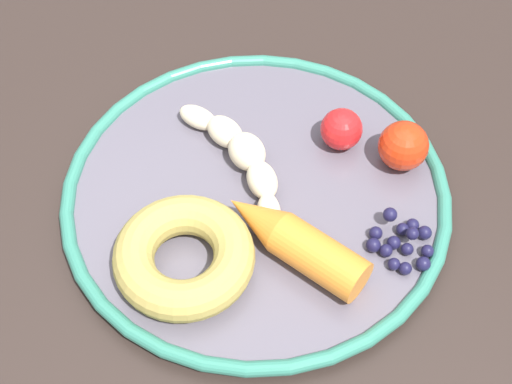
{
  "coord_description": "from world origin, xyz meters",
  "views": [
    {
      "loc": [
        0.31,
        0.17,
        1.25
      ],
      "look_at": [
        -0.02,
        0.01,
        0.75
      ],
      "focal_mm": 51.61,
      "sensor_mm": 36.0,
      "label": 1
    }
  ],
  "objects_px": {
    "dining_table": "(233,269)",
    "carrot_orange": "(293,240)",
    "tomato_mid": "(403,146)",
    "donut": "(184,256)",
    "tomato_near": "(341,129)",
    "blueberry_pile": "(401,242)",
    "plate": "(256,194)",
    "banana": "(241,156)"
  },
  "relations": [
    {
      "from": "dining_table",
      "to": "tomato_mid",
      "type": "height_order",
      "value": "tomato_mid"
    },
    {
      "from": "donut",
      "to": "plate",
      "type": "bearing_deg",
      "value": 168.06
    },
    {
      "from": "plate",
      "to": "tomato_mid",
      "type": "xyz_separation_m",
      "value": [
        -0.08,
        0.1,
        0.02
      ]
    },
    {
      "from": "plate",
      "to": "banana",
      "type": "bearing_deg",
      "value": -131.39
    },
    {
      "from": "dining_table",
      "to": "tomato_mid",
      "type": "distance_m",
      "value": 0.2
    },
    {
      "from": "carrot_orange",
      "to": "donut",
      "type": "distance_m",
      "value": 0.08
    },
    {
      "from": "carrot_orange",
      "to": "plate",
      "type": "bearing_deg",
      "value": -129.2
    },
    {
      "from": "plate",
      "to": "carrot_orange",
      "type": "relative_size",
      "value": 2.53
    },
    {
      "from": "dining_table",
      "to": "tomato_mid",
      "type": "xyz_separation_m",
      "value": [
        -0.1,
        0.11,
        0.13
      ]
    },
    {
      "from": "carrot_orange",
      "to": "tomato_near",
      "type": "bearing_deg",
      "value": -176.61
    },
    {
      "from": "dining_table",
      "to": "tomato_near",
      "type": "bearing_deg",
      "value": 150.31
    },
    {
      "from": "dining_table",
      "to": "plate",
      "type": "xyz_separation_m",
      "value": [
        -0.02,
        0.01,
        0.1
      ]
    },
    {
      "from": "carrot_orange",
      "to": "tomato_mid",
      "type": "height_order",
      "value": "tomato_mid"
    },
    {
      "from": "plate",
      "to": "banana",
      "type": "distance_m",
      "value": 0.03
    },
    {
      "from": "banana",
      "to": "tomato_near",
      "type": "height_order",
      "value": "tomato_near"
    },
    {
      "from": "plate",
      "to": "donut",
      "type": "relative_size",
      "value": 2.99
    },
    {
      "from": "donut",
      "to": "tomato_mid",
      "type": "height_order",
      "value": "tomato_mid"
    },
    {
      "from": "dining_table",
      "to": "donut",
      "type": "distance_m",
      "value": 0.14
    },
    {
      "from": "tomato_near",
      "to": "banana",
      "type": "bearing_deg",
      "value": -48.66
    },
    {
      "from": "blueberry_pile",
      "to": "donut",
      "type": "bearing_deg",
      "value": -58.7
    },
    {
      "from": "carrot_orange",
      "to": "blueberry_pile",
      "type": "relative_size",
      "value": 2.3
    },
    {
      "from": "blueberry_pile",
      "to": "tomato_mid",
      "type": "height_order",
      "value": "tomato_mid"
    },
    {
      "from": "donut",
      "to": "tomato_mid",
      "type": "bearing_deg",
      "value": 145.57
    },
    {
      "from": "tomato_near",
      "to": "plate",
      "type": "bearing_deg",
      "value": -28.76
    },
    {
      "from": "donut",
      "to": "tomato_near",
      "type": "relative_size",
      "value": 2.98
    },
    {
      "from": "dining_table",
      "to": "plate",
      "type": "relative_size",
      "value": 3.49
    },
    {
      "from": "plate",
      "to": "banana",
      "type": "xyz_separation_m",
      "value": [
        -0.02,
        -0.02,
        0.02
      ]
    },
    {
      "from": "banana",
      "to": "tomato_near",
      "type": "relative_size",
      "value": 3.73
    },
    {
      "from": "donut",
      "to": "tomato_near",
      "type": "height_order",
      "value": "tomato_near"
    },
    {
      "from": "carrot_orange",
      "to": "blueberry_pile",
      "type": "xyz_separation_m",
      "value": [
        -0.04,
        0.08,
        -0.01
      ]
    },
    {
      "from": "donut",
      "to": "blueberry_pile",
      "type": "bearing_deg",
      "value": 121.3
    },
    {
      "from": "banana",
      "to": "carrot_orange",
      "type": "relative_size",
      "value": 1.06
    },
    {
      "from": "dining_table",
      "to": "donut",
      "type": "height_order",
      "value": "donut"
    },
    {
      "from": "dining_table",
      "to": "carrot_orange",
      "type": "bearing_deg",
      "value": 72.45
    },
    {
      "from": "tomato_near",
      "to": "donut",
      "type": "bearing_deg",
      "value": -20.35
    },
    {
      "from": "plate",
      "to": "tomato_mid",
      "type": "height_order",
      "value": "tomato_mid"
    },
    {
      "from": "plate",
      "to": "tomato_near",
      "type": "distance_m",
      "value": 0.09
    },
    {
      "from": "plate",
      "to": "tomato_mid",
      "type": "bearing_deg",
      "value": 129.8
    },
    {
      "from": "carrot_orange",
      "to": "tomato_mid",
      "type": "bearing_deg",
      "value": 159.02
    },
    {
      "from": "blueberry_pile",
      "to": "tomato_near",
      "type": "xyz_separation_m",
      "value": [
        -0.08,
        -0.08,
        0.01
      ]
    },
    {
      "from": "banana",
      "to": "blueberry_pile",
      "type": "distance_m",
      "value": 0.15
    },
    {
      "from": "carrot_orange",
      "to": "donut",
      "type": "height_order",
      "value": "carrot_orange"
    }
  ]
}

